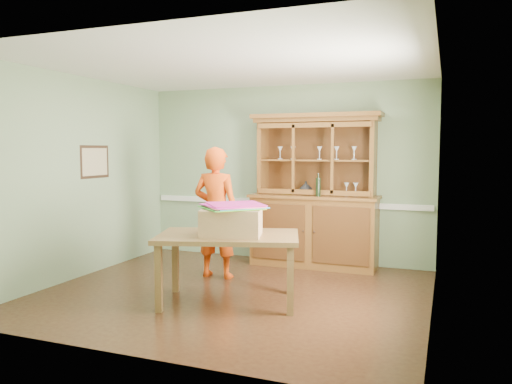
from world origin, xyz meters
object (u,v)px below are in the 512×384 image
at_px(dining_table, 228,242).
at_px(cardboard_box, 232,222).
at_px(china_hutch, 314,213).
at_px(person, 216,212).

relative_size(dining_table, cardboard_box, 2.76).
distance_m(dining_table, cardboard_box, 0.26).
xyz_separation_m(china_hutch, dining_table, (-0.44, -2.11, -0.10)).
relative_size(china_hutch, dining_table, 1.28).
distance_m(china_hutch, dining_table, 2.16).
bearing_deg(cardboard_box, person, 123.18).
bearing_deg(cardboard_box, china_hutch, 80.36).
relative_size(cardboard_box, person, 0.36).
xyz_separation_m(china_hutch, cardboard_box, (-0.37, -2.18, 0.14)).
bearing_deg(person, cardboard_box, 122.77).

